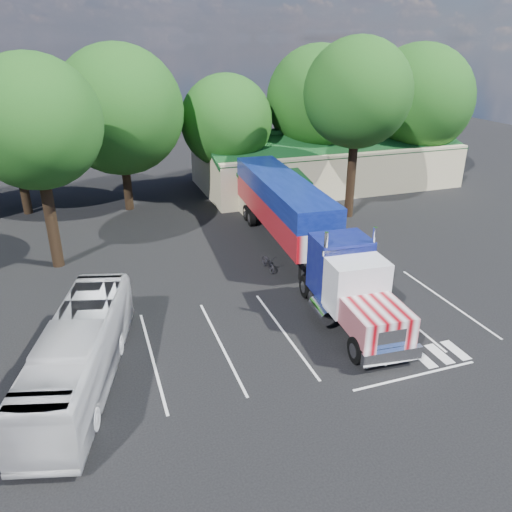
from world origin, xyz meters
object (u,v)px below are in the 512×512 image
object	(u,v)px
bicycle	(268,262)
silver_sedan	(250,196)
woman	(366,304)
semi_truck	(297,219)
tour_bus	(80,354)

from	to	relation	value
bicycle	silver_sedan	distance (m)	13.32
bicycle	woman	bearing A→B (deg)	-70.04
semi_truck	silver_sedan	xyz separation A→B (m)	(0.93, 11.93, -1.95)
woman	silver_sedan	bearing A→B (deg)	-19.98
tour_bus	silver_sedan	size ratio (longest dim) A/B	2.31
tour_bus	silver_sedan	bearing A→B (deg)	71.17
semi_truck	woman	xyz separation A→B (m)	(0.43, -8.07, -1.95)
tour_bus	silver_sedan	xyz separation A→B (m)	(14.33, 20.86, -0.71)
woman	tour_bus	world-z (taller)	tour_bus
bicycle	tour_bus	xyz separation A→B (m)	(-11.13, -7.93, 0.96)
bicycle	tour_bus	world-z (taller)	tour_bus
woman	silver_sedan	xyz separation A→B (m)	(0.50, 20.00, -0.00)
semi_truck	woman	world-z (taller)	semi_truck
semi_truck	bicycle	distance (m)	3.32
woman	bicycle	bearing A→B (deg)	2.35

